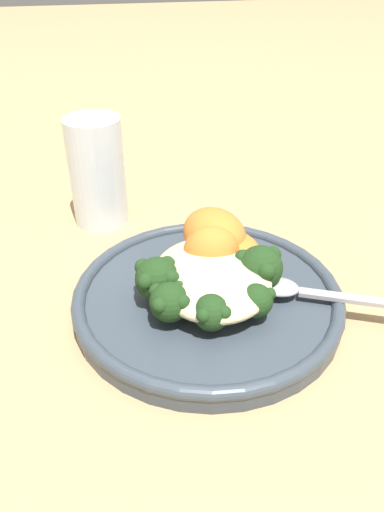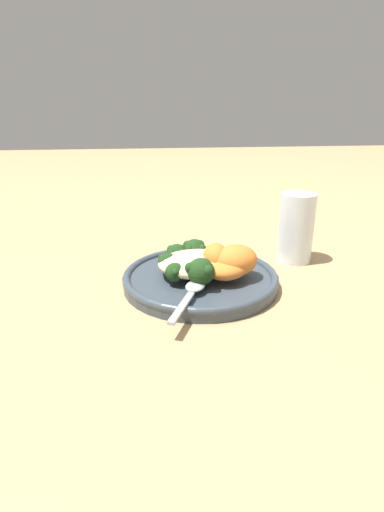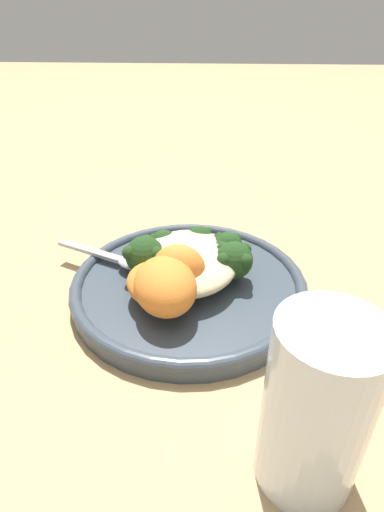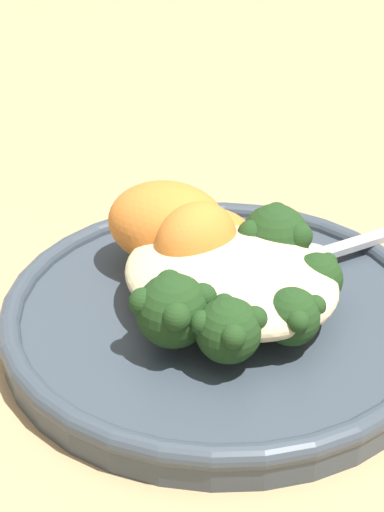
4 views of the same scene
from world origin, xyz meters
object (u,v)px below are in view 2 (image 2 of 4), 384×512
object	(u,v)px
broccoli_stalk_4	(202,271)
water_glass	(296,228)
sweet_potato_chunk_1	(215,258)
sweet_potato_chunk_2	(227,268)
sweet_potato_chunk_0	(235,260)
spoon	(192,291)
plate	(200,278)
broccoli_stalk_0	(196,252)
broccoli_stalk_3	(186,272)
broccoli_stalk_2	(178,264)
quinoa_mound	(197,263)
broccoli_stalk_1	(187,258)

from	to	relation	value
broccoli_stalk_4	water_glass	world-z (taller)	water_glass
sweet_potato_chunk_1	sweet_potato_chunk_2	world-z (taller)	sweet_potato_chunk_1
broccoli_stalk_4	sweet_potato_chunk_0	world-z (taller)	sweet_potato_chunk_0
spoon	water_glass	world-z (taller)	water_glass
plate	broccoli_stalk_0	size ratio (longest dim) A/B	2.64
broccoli_stalk_3	water_glass	xyz separation A→B (m)	(0.20, 0.11, 0.03)
broccoli_stalk_2	quinoa_mound	bearing A→B (deg)	-179.71
sweet_potato_chunk_0	spoon	world-z (taller)	sweet_potato_chunk_0
sweet_potato_chunk_0	sweet_potato_chunk_1	size ratio (longest dim) A/B	1.37
plate	sweet_potato_chunk_1	size ratio (longest dim) A/B	4.74
plate	broccoli_stalk_1	distance (m)	0.04
sweet_potato_chunk_0	spoon	size ratio (longest dim) A/B	0.59
broccoli_stalk_4	water_glass	bearing A→B (deg)	159.94
broccoli_stalk_1	water_glass	size ratio (longest dim) A/B	0.74
quinoa_mound	broccoli_stalk_2	size ratio (longest dim) A/B	1.27
sweet_potato_chunk_1	broccoli_stalk_4	bearing A→B (deg)	-125.81
quinoa_mound	broccoli_stalk_2	world-z (taller)	same
broccoli_stalk_0	broccoli_stalk_2	xyz separation A→B (m)	(-0.03, -0.03, -0.01)
quinoa_mound	broccoli_stalk_4	xyz separation A→B (m)	(0.00, -0.04, 0.00)
broccoli_stalk_4	sweet_potato_chunk_2	xyz separation A→B (m)	(0.04, 0.02, -0.00)
broccoli_stalk_3	broccoli_stalk_4	bearing A→B (deg)	121.30
plate	spoon	bearing A→B (deg)	-106.86
water_glass	broccoli_stalk_2	bearing A→B (deg)	-159.65
broccoli_stalk_2	sweet_potato_chunk_1	xyz separation A→B (m)	(0.06, -0.01, 0.01)
plate	broccoli_stalk_4	size ratio (longest dim) A/B	3.11
broccoli_stalk_1	sweet_potato_chunk_0	bearing A→B (deg)	-170.88
plate	sweet_potato_chunk_1	world-z (taller)	sweet_potato_chunk_1
quinoa_mound	broccoli_stalk_0	size ratio (longest dim) A/B	1.32
quinoa_mound	spoon	world-z (taller)	quinoa_mound
broccoli_stalk_3	spoon	xyz separation A→B (m)	(0.00, -0.05, -0.01)
quinoa_mound	sweet_potato_chunk_0	xyz separation A→B (m)	(0.05, -0.02, 0.01)
broccoli_stalk_2	water_glass	bearing A→B (deg)	-146.17
broccoli_stalk_2	broccoli_stalk_3	bearing A→B (deg)	121.99
broccoli_stalk_3	sweet_potato_chunk_0	bearing A→B (deg)	165.56
quinoa_mound	sweet_potato_chunk_2	bearing A→B (deg)	-29.14
broccoli_stalk_1	quinoa_mound	bearing A→B (deg)	156.10
broccoli_stalk_4	broccoli_stalk_0	bearing A→B (deg)	-146.13
quinoa_mound	sweet_potato_chunk_2	distance (m)	0.05
broccoli_stalk_1	spoon	size ratio (longest dim) A/B	0.77
broccoli_stalk_0	sweet_potato_chunk_0	bearing A→B (deg)	-162.29
plate	broccoli_stalk_1	world-z (taller)	broccoli_stalk_1
broccoli_stalk_1	sweet_potato_chunk_1	size ratio (longest dim) A/B	1.78
broccoli_stalk_1	spoon	xyz separation A→B (m)	(-0.00, -0.10, -0.01)
broccoli_stalk_2	spoon	distance (m)	0.08
sweet_potato_chunk_0	water_glass	bearing A→B (deg)	37.95
sweet_potato_chunk_1	spoon	distance (m)	0.08
broccoli_stalk_2	sweet_potato_chunk_1	size ratio (longest dim) A/B	1.87
broccoli_stalk_2	sweet_potato_chunk_1	world-z (taller)	sweet_potato_chunk_1
broccoli_stalk_2	broccoli_stalk_3	world-z (taller)	broccoli_stalk_2
broccoli_stalk_1	sweet_potato_chunk_1	distance (m)	0.05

